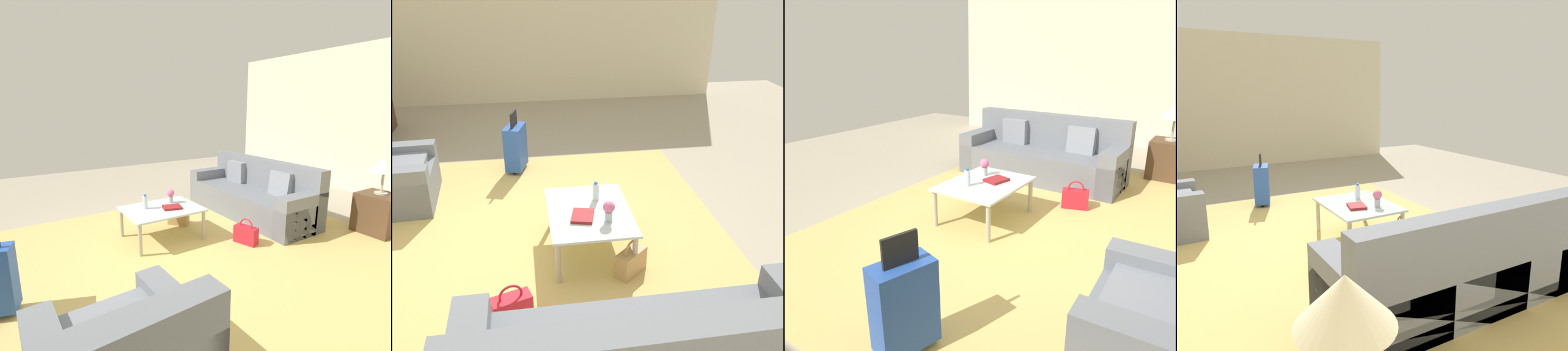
{
  "view_description": "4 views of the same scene",
  "coord_description": "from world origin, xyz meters",
  "views": [
    {
      "loc": [
        1.35,
        3.17,
        1.82
      ],
      "look_at": [
        -0.74,
        -0.16,
        0.94
      ],
      "focal_mm": 28.0,
      "sensor_mm": 36.0,
      "label": 1
    },
    {
      "loc": [
        -4.0,
        0.07,
        2.59
      ],
      "look_at": [
        -0.59,
        -0.46,
        0.92
      ],
      "focal_mm": 40.0,
      "sensor_mm": 36.0,
      "label": 2
    },
    {
      "loc": [
        3.01,
        1.73,
        1.9
      ],
      "look_at": [
        -0.0,
        -0.3,
        0.68
      ],
      "focal_mm": 35.0,
      "sensor_mm": 36.0,
      "label": 3
    },
    {
      "loc": [
        -4.42,
        1.57,
        1.83
      ],
      "look_at": [
        -0.79,
        -0.49,
        0.88
      ],
      "focal_mm": 35.0,
      "sensor_mm": 36.0,
      "label": 4
    }
  ],
  "objects": [
    {
      "name": "suitcase_blue",
      "position": [
        1.6,
        0.2,
        0.36
      ],
      "size": [
        0.45,
        0.32,
        0.85
      ],
      "color": "#2851AD",
      "rests_on": "ground"
    },
    {
      "name": "area_rug",
      "position": [
        -0.6,
        0.2,
        0.0
      ],
      "size": [
        5.2,
        4.4,
        0.01
      ],
      "primitive_type": "cube",
      "color": "tan",
      "rests_on": "ground"
    },
    {
      "name": "ground_plane",
      "position": [
        0.0,
        0.0,
        0.0
      ],
      "size": [
        12.0,
        12.0,
        0.0
      ],
      "primitive_type": "plane",
      "color": "#A89E89"
    },
    {
      "name": "coffee_table_book",
      "position": [
        -0.52,
        -0.42,
        0.46
      ],
      "size": [
        0.29,
        0.25,
        0.03
      ],
      "primitive_type": "cube",
      "rotation": [
        0.0,
        0.0,
        -0.24
      ],
      "color": "maroon",
      "rests_on": "coffee_table"
    },
    {
      "name": "table_lamp",
      "position": [
        -3.2,
        1.0,
        1.02
      ],
      "size": [
        0.42,
        0.42,
        0.55
      ],
      "color": "#ADA899",
      "rests_on": "side_table"
    },
    {
      "name": "coffee_table",
      "position": [
        -0.4,
        -0.5,
        0.4
      ],
      "size": [
        1.04,
        0.8,
        0.45
      ],
      "color": "silver",
      "rests_on": "ground"
    },
    {
      "name": "handbag_tan",
      "position": [
        -0.84,
        -0.82,
        0.13
      ],
      "size": [
        0.31,
        0.33,
        0.36
      ],
      "color": "tan",
      "rests_on": "ground"
    },
    {
      "name": "handbag_red",
      "position": [
        -1.29,
        0.26,
        0.13
      ],
      "size": [
        0.23,
        0.35,
        0.36
      ],
      "color": "red",
      "rests_on": "ground"
    },
    {
      "name": "couch",
      "position": [
        -2.2,
        -0.6,
        0.32
      ],
      "size": [
        0.88,
        2.43,
        0.94
      ],
      "color": "slate",
      "rests_on": "ground"
    },
    {
      "name": "water_bottle",
      "position": [
        -0.2,
        -0.6,
        0.54
      ],
      "size": [
        0.06,
        0.06,
        0.2
      ],
      "color": "silver",
      "rests_on": "coffee_table"
    },
    {
      "name": "flower_vase",
      "position": [
        -0.62,
        -0.65,
        0.57
      ],
      "size": [
        0.11,
        0.11,
        0.21
      ],
      "color": "#B2B7BC",
      "rests_on": "coffee_table"
    },
    {
      "name": "wall_right",
      "position": [
        5.06,
        0.0,
        1.55
      ],
      "size": [
        0.12,
        8.0,
        3.1
      ],
      "primitive_type": "cube",
      "color": "beige",
      "rests_on": "ground"
    }
  ]
}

